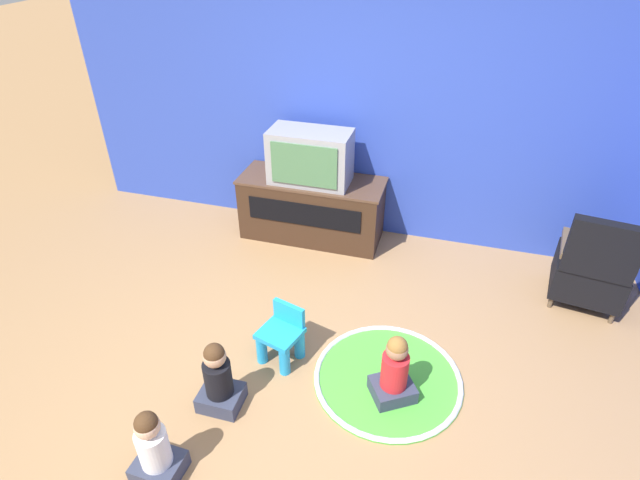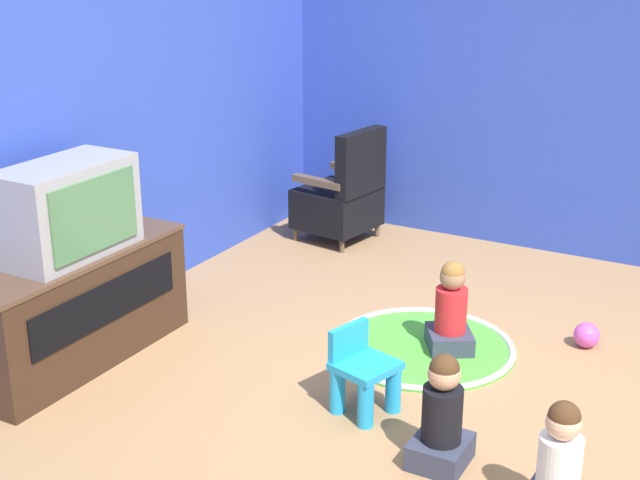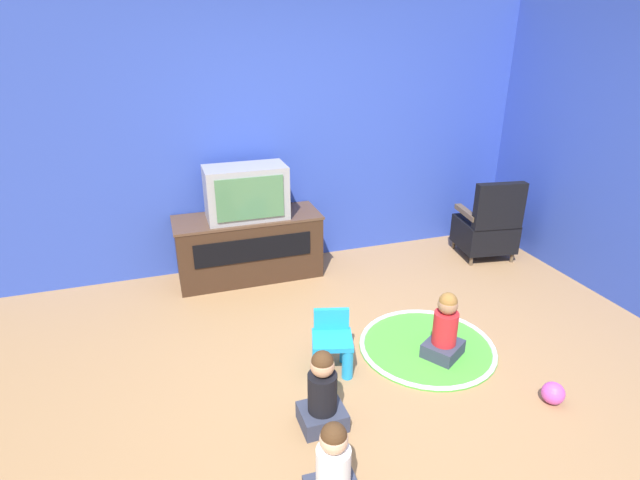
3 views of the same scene
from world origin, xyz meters
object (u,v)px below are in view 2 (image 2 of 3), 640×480
object	(u,v)px
child_watching_left	(559,468)
child_watching_right	(451,312)
yellow_kid_chair	(363,375)
tv_cabinet	(72,304)
television	(67,209)
toy_ball	(587,335)
child_watching_center	(442,417)
black_armchair	(342,197)

from	to	relation	value
child_watching_left	child_watching_right	size ratio (longest dim) A/B	0.98
yellow_kid_chair	child_watching_right	world-z (taller)	child_watching_right
child_watching_right	child_watching_left	bearing A→B (deg)	-174.80
tv_cabinet	child_watching_left	size ratio (longest dim) A/B	2.63
television	child_watching_left	xyz separation A→B (m)	(-0.10, -2.64, -0.64)
child_watching_right	toy_ball	world-z (taller)	child_watching_right
child_watching_left	yellow_kid_chair	bearing A→B (deg)	72.73
yellow_kid_chair	child_watching_center	distance (m)	0.56
television	yellow_kid_chair	size ratio (longest dim) A/B	1.72
child_watching_right	toy_ball	bearing A→B (deg)	-90.48
yellow_kid_chair	child_watching_right	xyz separation A→B (m)	(0.83, -0.13, 0.04)
child_watching_center	child_watching_right	bearing A→B (deg)	18.65
yellow_kid_chair	toy_ball	world-z (taller)	yellow_kid_chair
black_armchair	child_watching_left	bearing A→B (deg)	51.07
child_watching_right	toy_ball	size ratio (longest dim) A/B	3.64
tv_cabinet	toy_ball	bearing A→B (deg)	-58.05
child_watching_left	black_armchair	bearing A→B (deg)	44.53
child_watching_center	child_watching_right	distance (m)	1.13
child_watching_center	toy_ball	size ratio (longest dim) A/B	3.66
tv_cabinet	yellow_kid_chair	bearing A→B (deg)	-80.57
television	toy_ball	world-z (taller)	television
child_watching_center	child_watching_right	size ratio (longest dim) A/B	1.00
black_armchair	child_watching_left	size ratio (longest dim) A/B	1.65
yellow_kid_chair	child_watching_right	bearing A→B (deg)	7.09
yellow_kid_chair	tv_cabinet	bearing A→B (deg)	115.45
black_armchair	child_watching_left	distance (m)	3.45
black_armchair	child_watching_center	distance (m)	3.00
black_armchair	toy_ball	size ratio (longest dim) A/B	5.91
yellow_kid_chair	black_armchair	bearing A→B (deg)	46.26
child_watching_center	black_armchair	bearing A→B (deg)	35.53
tv_cabinet	child_watching_left	distance (m)	2.68
tv_cabinet	child_watching_center	distance (m)	2.13
tv_cabinet	black_armchair	distance (m)	2.47
tv_cabinet	child_watching_left	world-z (taller)	tv_cabinet
black_armchair	child_watching_center	bearing A→B (deg)	44.98
black_armchair	child_watching_right	size ratio (longest dim) A/B	1.62
black_armchair	child_watching_right	bearing A→B (deg)	54.73
television	yellow_kid_chair	xyz separation A→B (m)	(0.27, -1.59, -0.68)
child_watching_left	child_watching_right	xyz separation A→B (m)	(1.20, 0.92, 0.00)
black_armchair	television	bearing A→B (deg)	1.25
television	yellow_kid_chair	bearing A→B (deg)	-80.36
television	child_watching_left	size ratio (longest dim) A/B	1.41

